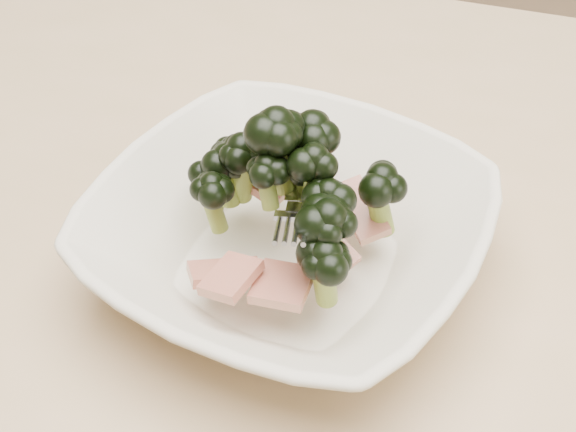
# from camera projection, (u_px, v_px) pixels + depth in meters

# --- Properties ---
(dining_table) EXTENTS (1.20, 0.80, 0.75)m
(dining_table) POSITION_uv_depth(u_px,v_px,m) (327.00, 335.00, 0.64)
(dining_table) COLOR tan
(dining_table) RESTS_ON ground
(broccoli_dish) EXTENTS (0.31, 0.31, 0.13)m
(broccoli_dish) POSITION_uv_depth(u_px,v_px,m) (288.00, 226.00, 0.54)
(broccoli_dish) COLOR beige
(broccoli_dish) RESTS_ON dining_table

